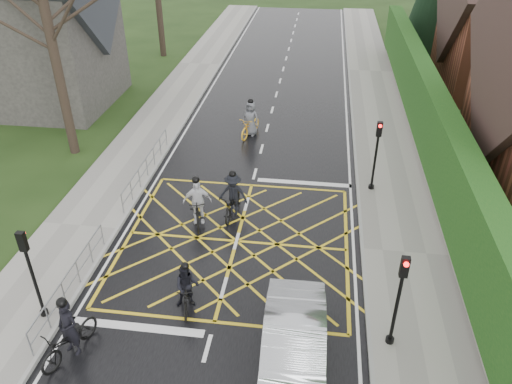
% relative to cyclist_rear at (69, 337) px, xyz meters
% --- Properties ---
extents(ground, '(120.00, 120.00, 0.00)m').
position_rel_cyclist_rear_xyz_m(ground, '(3.68, 5.65, -0.65)').
color(ground, black).
rests_on(ground, ground).
extents(road, '(9.00, 80.00, 0.01)m').
position_rel_cyclist_rear_xyz_m(road, '(3.68, 5.65, -0.64)').
color(road, black).
rests_on(road, ground).
extents(sidewalk_right, '(3.00, 80.00, 0.15)m').
position_rel_cyclist_rear_xyz_m(sidewalk_right, '(9.68, 5.65, -0.57)').
color(sidewalk_right, gray).
rests_on(sidewalk_right, ground).
extents(sidewalk_left, '(3.00, 80.00, 0.15)m').
position_rel_cyclist_rear_xyz_m(sidewalk_left, '(-2.32, 5.65, -0.57)').
color(sidewalk_left, gray).
rests_on(sidewalk_left, ground).
extents(stone_wall, '(0.50, 38.00, 0.70)m').
position_rel_cyclist_rear_xyz_m(stone_wall, '(11.43, 11.65, -0.30)').
color(stone_wall, slate).
rests_on(stone_wall, ground).
extents(hedge, '(0.90, 38.00, 2.80)m').
position_rel_cyclist_rear_xyz_m(hedge, '(11.43, 11.65, 1.45)').
color(hedge, '#103B12').
rests_on(hedge, stone_wall).
extents(church, '(8.80, 7.80, 11.00)m').
position_rel_cyclist_rear_xyz_m(church, '(-9.86, 17.65, 4.28)').
color(church, '#2D2B28').
rests_on(church, ground).
extents(railing_south, '(0.05, 5.04, 1.03)m').
position_rel_cyclist_rear_xyz_m(railing_south, '(-0.97, 2.15, 0.13)').
color(railing_south, slate).
rests_on(railing_south, ground).
extents(railing_north, '(0.05, 6.04, 1.03)m').
position_rel_cyclist_rear_xyz_m(railing_north, '(-0.97, 9.65, 0.14)').
color(railing_north, slate).
rests_on(railing_north, ground).
extents(traffic_light_ne, '(0.24, 0.31, 3.21)m').
position_rel_cyclist_rear_xyz_m(traffic_light_ne, '(8.78, 9.84, 1.01)').
color(traffic_light_ne, black).
rests_on(traffic_light_ne, ground).
extents(traffic_light_se, '(0.24, 0.31, 3.21)m').
position_rel_cyclist_rear_xyz_m(traffic_light_se, '(8.78, 1.44, 1.01)').
color(traffic_light_se, black).
rests_on(traffic_light_se, ground).
extents(traffic_light_sw, '(0.24, 0.31, 3.21)m').
position_rel_cyclist_rear_xyz_m(traffic_light_sw, '(-1.42, 1.15, 1.01)').
color(traffic_light_sw, black).
rests_on(traffic_light_sw, ground).
extents(cyclist_rear, '(1.35, 2.17, 1.99)m').
position_rel_cyclist_rear_xyz_m(cyclist_rear, '(0.00, 0.00, 0.00)').
color(cyclist_rear, black).
rests_on(cyclist_rear, ground).
extents(cyclist_back, '(0.84, 1.74, 1.69)m').
position_rel_cyclist_rear_xyz_m(cyclist_back, '(2.74, 2.20, -0.01)').
color(cyclist_back, black).
rests_on(cyclist_back, ground).
extents(cyclist_mid, '(1.21, 2.05, 1.94)m').
position_rel_cyclist_rear_xyz_m(cyclist_mid, '(3.27, 7.37, 0.06)').
color(cyclist_mid, black).
rests_on(cyclist_mid, ground).
extents(cyclist_front, '(1.17, 2.10, 2.02)m').
position_rel_cyclist_rear_xyz_m(cyclist_front, '(2.02, 6.62, 0.10)').
color(cyclist_front, black).
rests_on(cyclist_front, ground).
extents(cyclist_lead, '(1.26, 2.15, 1.98)m').
position_rel_cyclist_rear_xyz_m(cyclist_lead, '(2.91, 14.66, 0.04)').
color(cyclist_lead, gold).
rests_on(cyclist_lead, ground).
extents(car, '(1.80, 4.79, 1.56)m').
position_rel_cyclist_rear_xyz_m(car, '(6.12, 0.28, 0.13)').
color(car, '#A6A9AD').
rests_on(car, ground).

